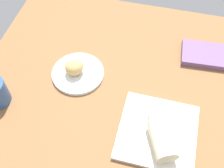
{
  "coord_description": "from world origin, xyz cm",
  "views": [
    {
      "loc": [
        -10.84,
        63.18,
        90.5
      ],
      "look_at": [
        3.28,
        5.37,
        7.0
      ],
      "focal_mm": 45.34,
      "sensor_mm": 36.0,
      "label": 1
    }
  ],
  "objects_px": {
    "book_stack": "(207,55)",
    "breakfast_wrap": "(162,139)",
    "scone_pastry": "(74,67)",
    "square_plate": "(157,132)",
    "sauce_cup": "(155,114)",
    "round_plate": "(78,73)"
  },
  "relations": [
    {
      "from": "scone_pastry",
      "to": "book_stack",
      "type": "bearing_deg",
      "value": -156.84
    },
    {
      "from": "round_plate",
      "to": "book_stack",
      "type": "height_order",
      "value": "book_stack"
    },
    {
      "from": "square_plate",
      "to": "book_stack",
      "type": "xyz_separation_m",
      "value": [
        -0.14,
        -0.38,
        0.0
      ]
    },
    {
      "from": "square_plate",
      "to": "breakfast_wrap",
      "type": "height_order",
      "value": "breakfast_wrap"
    },
    {
      "from": "breakfast_wrap",
      "to": "book_stack",
      "type": "distance_m",
      "value": 0.44
    },
    {
      "from": "scone_pastry",
      "to": "square_plate",
      "type": "bearing_deg",
      "value": 153.36
    },
    {
      "from": "breakfast_wrap",
      "to": "sauce_cup",
      "type": "bearing_deg",
      "value": 87.23
    },
    {
      "from": "sauce_cup",
      "to": "book_stack",
      "type": "height_order",
      "value": "sauce_cup"
    },
    {
      "from": "scone_pastry",
      "to": "breakfast_wrap",
      "type": "bearing_deg",
      "value": 149.07
    },
    {
      "from": "sauce_cup",
      "to": "breakfast_wrap",
      "type": "relative_size",
      "value": 0.36
    },
    {
      "from": "book_stack",
      "to": "breakfast_wrap",
      "type": "bearing_deg",
      "value": 73.38
    },
    {
      "from": "round_plate",
      "to": "scone_pastry",
      "type": "xyz_separation_m",
      "value": [
        0.01,
        0.0,
        0.04
      ]
    },
    {
      "from": "scone_pastry",
      "to": "square_plate",
      "type": "xyz_separation_m",
      "value": [
        -0.34,
        0.17,
        -0.04
      ]
    },
    {
      "from": "scone_pastry",
      "to": "sauce_cup",
      "type": "bearing_deg",
      "value": 159.88
    },
    {
      "from": "round_plate",
      "to": "sauce_cup",
      "type": "distance_m",
      "value": 0.34
    },
    {
      "from": "sauce_cup",
      "to": "book_stack",
      "type": "relative_size",
      "value": 0.23
    },
    {
      "from": "scone_pastry",
      "to": "book_stack",
      "type": "height_order",
      "value": "scone_pastry"
    },
    {
      "from": "round_plate",
      "to": "breakfast_wrap",
      "type": "distance_m",
      "value": 0.41
    },
    {
      "from": "scone_pastry",
      "to": "square_plate",
      "type": "distance_m",
      "value": 0.39
    },
    {
      "from": "round_plate",
      "to": "scone_pastry",
      "type": "bearing_deg",
      "value": 5.15
    },
    {
      "from": "sauce_cup",
      "to": "breakfast_wrap",
      "type": "distance_m",
      "value": 0.11
    },
    {
      "from": "breakfast_wrap",
      "to": "round_plate",
      "type": "bearing_deg",
      "value": 125.21
    }
  ]
}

